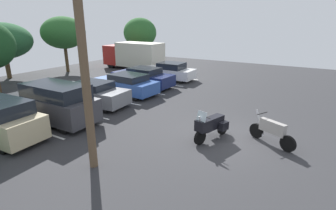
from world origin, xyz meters
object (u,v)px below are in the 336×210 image
Objects in this scene: car_blue at (126,84)px; box_truck at (134,55)px; car_navy at (143,77)px; car_white at (169,71)px; utility_pole at (81,35)px; car_grey at (91,93)px; motorcycle_second at (272,131)px; car_charcoal at (54,103)px; motorcycle_touring at (211,125)px.

car_blue is 10.13m from box_truck.
car_navy is 0.75× the size of box_truck.
car_white is 14.93m from utility_pole.
car_blue is 5.62m from car_white.
car_navy is (2.44, 0.33, -0.01)m from car_blue.
box_truck is 19.75m from utility_pole.
car_grey is 12.54m from box_truck.
motorcycle_second is 10.39m from car_grey.
car_grey is (0.00, 10.39, 0.14)m from motorcycle_second.
car_grey is at bearing 47.02° from utility_pole.
motorcycle_second is 0.40× the size of car_navy.
car_grey is 8.58m from car_white.
car_grey is 1.04× the size of car_blue.
car_blue is 0.95× the size of car_navy.
car_charcoal is 0.73× the size of box_truck.
car_blue is (2.95, -0.30, 0.01)m from car_grey.
car_charcoal is at bearing -176.09° from car_navy.
motorcycle_second is 0.41× the size of car_grey.
box_truck reaches higher than car_navy.
box_truck is at bearing 65.34° from car_white.
motorcycle_touring is at bearing -140.91° from car_white.
car_charcoal is at bearing 104.83° from motorcycle_touring.
utility_pole is at bearing 146.35° from motorcycle_touring.
car_grey is at bearing 83.68° from motorcycle_touring.
motorcycle_touring is at bearing 111.21° from motorcycle_second.
box_truck is at bearing 34.71° from car_blue.
car_navy is at bearing 52.23° from motorcycle_touring.
motorcycle_second is 0.42× the size of car_blue.
motorcycle_touring is 0.44× the size of car_charcoal.
utility_pole is at bearing -159.90° from car_white.
utility_pole is (-7.95, -5.06, 3.76)m from car_blue.
car_navy is at bearing 27.44° from utility_pole.
motorcycle_second is 13.17m from car_white.
car_navy reaches higher than motorcycle_touring.
box_truck is (11.26, 5.46, 0.77)m from car_grey.
car_navy is at bearing 0.39° from car_grey.
motorcycle_second is 11.74m from car_navy.
car_charcoal reaches higher than motorcycle_second.
car_white is at bearing -114.66° from box_truck.
car_charcoal reaches higher than car_white.
car_white is at bearing 49.36° from motorcycle_second.
utility_pole reaches higher than car_white.
motorcycle_touring is at bearing -96.32° from car_grey.
box_truck reaches higher than car_white.
car_navy is (6.29, 8.12, 0.05)m from motorcycle_touring.
car_white is 6.48m from box_truck.
motorcycle_touring is 0.24× the size of utility_pole.
box_truck is at bearing 42.75° from car_navy.
motorcycle_second is at bearing -106.34° from car_blue.
car_blue is (5.85, 0.23, -0.27)m from car_charcoal.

